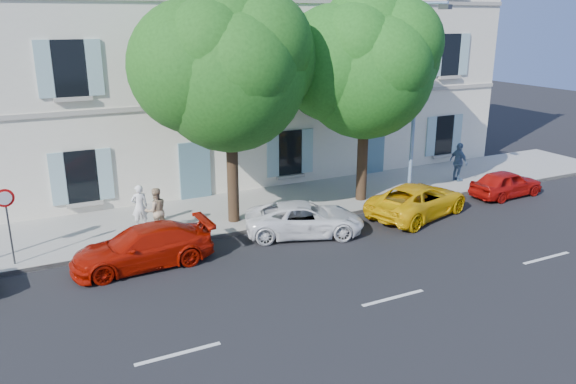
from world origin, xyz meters
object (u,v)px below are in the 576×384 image
car_yellow_supercar (418,200)px  pedestrian_c (459,162)px  tree_right (366,71)px  pedestrian_a (140,206)px  car_red_coupe (143,247)px  pedestrian_b (156,211)px  car_red_hatchback (506,183)px  road_sign (7,211)px  tree_left (230,75)px  street_lamp (418,92)px  car_white_coupe (305,219)px

car_yellow_supercar → pedestrian_c: bearing=-76.0°
pedestrian_c → tree_right: bearing=92.3°
car_yellow_supercar → pedestrian_a: 10.39m
car_red_coupe → pedestrian_b: (0.98, 2.20, 0.34)m
car_yellow_supercar → car_red_hatchback: car_yellow_supercar is taller
tree_right → road_sign: bearing=-176.9°
car_yellow_supercar → tree_right: size_ratio=0.56×
pedestrian_a → car_red_coupe: bearing=80.2°
tree_left → street_lamp: tree_left is taller
tree_left → pedestrian_a: (-3.23, 0.81, -4.50)m
car_white_coupe → tree_left: bearing=61.9°
road_sign → car_yellow_supercar: bearing=-6.7°
tree_left → pedestrian_c: tree_left is taller
tree_right → street_lamp: size_ratio=1.05×
car_red_coupe → car_white_coupe: (5.67, 0.11, -0.05)m
street_lamp → pedestrian_b: (-10.46, 0.71, -3.57)m
street_lamp → tree_left: bearing=174.9°
car_yellow_supercar → car_red_hatchback: 4.96m
car_red_coupe → pedestrian_c: 15.18m
pedestrian_a → car_red_hatchback: bearing=170.7°
street_lamp → car_red_coupe: bearing=-172.6°
car_red_coupe → car_red_hatchback: (15.46, 0.19, -0.05)m
car_red_coupe → car_red_hatchback: car_red_coupe is taller
street_lamp → pedestrian_a: street_lamp is taller
car_yellow_supercar → pedestrian_a: pedestrian_a is taller
tree_left → pedestrian_c: bearing=2.1°
road_sign → street_lamp: size_ratio=0.31×
car_red_coupe → tree_left: 6.52m
car_red_coupe → tree_right: bearing=101.4°
car_white_coupe → car_red_hatchback: (9.79, 0.07, -0.00)m
street_lamp → pedestrian_b: street_lamp is taller
car_red_coupe → car_white_coupe: car_red_coupe is taller
car_white_coupe → pedestrian_b: size_ratio=2.56×
car_white_coupe → pedestrian_b: bearing=85.7°
tree_right → street_lamp: 2.28m
car_yellow_supercar → tree_left: tree_left is taller
pedestrian_a → pedestrian_b: (0.40, -0.77, 0.02)m
pedestrian_a → road_sign: bearing=20.3°
car_yellow_supercar → road_sign: size_ratio=1.90×
tree_left → pedestrian_c: 11.99m
car_white_coupe → pedestrian_b: (-4.70, 2.09, 0.38)m
car_white_coupe → car_red_hatchback: 9.79m
tree_right → pedestrian_c: size_ratio=4.57×
car_red_coupe → street_lamp: size_ratio=0.56×
pedestrian_a → car_yellow_supercar: bearing=164.1°
car_white_coupe → tree_left: (-1.86, 2.05, 4.86)m
street_lamp → pedestrian_a: 11.53m
street_lamp → pedestrian_a: (-10.86, 1.48, -3.59)m
car_red_coupe → street_lamp: bearing=95.5°
road_sign → street_lamp: bearing=-0.2°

